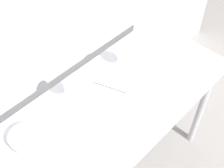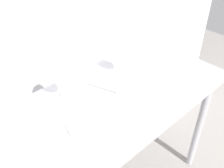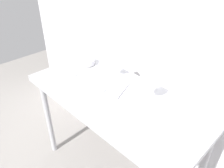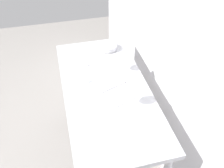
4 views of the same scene
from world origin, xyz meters
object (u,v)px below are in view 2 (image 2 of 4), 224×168
tasting_sheet_lower (55,120)px  tasting_bowl (6,128)px  wine_glass_far_right (123,56)px  wine_glass_near_left (75,123)px  wine_glass_far_left (63,80)px  wine_glass_near_center (125,94)px  open_notebook (105,90)px  tasting_sheet_upper (145,60)px

tasting_sheet_lower → tasting_bowl: bearing=148.2°
wine_glass_far_right → tasting_sheet_lower: wine_glass_far_right is taller
wine_glass_near_left → wine_glass_far_left: size_ratio=0.89×
wine_glass_far_right → wine_glass_near_center: 0.33m
open_notebook → tasting_sheet_lower: 0.33m
tasting_sheet_lower → wine_glass_far_right: bearing=-3.3°
wine_glass_near_left → wine_glass_far_left: wine_glass_far_left is taller
open_notebook → tasting_bowl: tasting_bowl is taller
tasting_sheet_upper → tasting_bowl: tasting_bowl is taller
wine_glass_far_left → tasting_sheet_lower: wine_glass_far_left is taller
wine_glass_near_left → tasting_bowl: 0.34m
wine_glass_near_left → wine_glass_near_center: wine_glass_near_center is taller
wine_glass_far_right → tasting_bowl: (-0.73, 0.03, -0.10)m
wine_glass_far_left → wine_glass_near_center: size_ratio=1.11×
wine_glass_far_right → wine_glass_near_center: bearing=-133.0°
wine_glass_near_left → wine_glass_near_center: size_ratio=0.99×
wine_glass_far_right → open_notebook: 0.23m
wine_glass_near_left → tasting_sheet_upper: wine_glass_near_left is taller
wine_glass_far_left → tasting_sheet_upper: size_ratio=0.67×
wine_glass_near_left → tasting_bowl: wine_glass_near_left is taller
wine_glass_near_center → tasting_bowl: (-0.51, 0.27, -0.08)m
wine_glass_far_right → tasting_sheet_upper: (0.22, 0.01, -0.12)m
wine_glass_near_left → tasting_sheet_upper: size_ratio=0.60×
tasting_sheet_lower → tasting_bowl: (-0.21, 0.08, 0.03)m
open_notebook → tasting_bowl: (-0.54, 0.08, 0.02)m
wine_glass_far_left → open_notebook: 0.26m
tasting_sheet_upper → wine_glass_far_left: bearing=178.3°
wine_glass_near_left → wine_glass_far_right: 0.58m
wine_glass_far_left → open_notebook: (0.21, -0.09, -0.12)m
wine_glass_far_right → tasting_sheet_upper: bearing=2.6°
wine_glass_far_left → wine_glass_near_center: 0.33m
wine_glass_far_right → wine_glass_near_center: wine_glass_far_right is taller
wine_glass_near_left → wine_glass_far_right: wine_glass_far_right is taller
open_notebook → tasting_sheet_lower: (-0.33, -0.01, -0.00)m
wine_glass_far_left → tasting_sheet_upper: 0.62m
wine_glass_far_right → tasting_bowl: size_ratio=1.07×
wine_glass_near_center → wine_glass_far_right: bearing=47.0°
wine_glass_near_center → wine_glass_near_left: bearing=178.8°
wine_glass_far_right → tasting_sheet_lower: (-0.52, -0.06, -0.12)m
tasting_sheet_lower → tasting_bowl: tasting_bowl is taller
wine_glass_far_left → tasting_sheet_lower: bearing=-142.3°
wine_glass_far_left → wine_glass_far_right: size_ratio=1.02×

